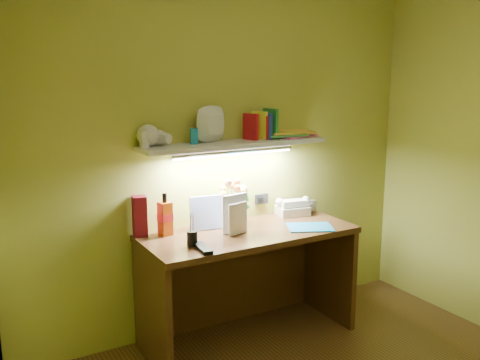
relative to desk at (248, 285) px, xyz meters
name	(u,v)px	position (x,y,z in m)	size (l,w,h in m)	color
desk	(248,285)	(0.00, 0.00, 0.00)	(1.40, 0.60, 0.75)	#3E2610
flower_bouquet	(233,202)	(-0.01, 0.18, 0.53)	(0.20, 0.20, 0.31)	#060732
telephone	(293,206)	(0.48, 0.18, 0.44)	(0.22, 0.16, 0.13)	#EBE5CA
desk_clock	(310,206)	(0.65, 0.20, 0.42)	(0.08, 0.04, 0.08)	silver
whisky_bottle	(165,214)	(-0.50, 0.19, 0.51)	(0.07, 0.07, 0.27)	#AB4009
whisky_box	(140,216)	(-0.65, 0.25, 0.50)	(0.08, 0.08, 0.26)	#600C17
pen_cup	(192,233)	(-0.45, -0.09, 0.45)	(0.06, 0.06, 0.16)	black
art_card	(207,213)	(-0.21, 0.18, 0.49)	(0.22, 0.04, 0.22)	white
tv_remote	(203,248)	(-0.43, -0.19, 0.39)	(0.06, 0.20, 0.02)	black
blue_folder	(310,227)	(0.39, -0.14, 0.38)	(0.29, 0.22, 0.01)	#1B89CB
desk_book_a	(229,221)	(-0.17, -0.05, 0.48)	(0.15, 0.02, 0.21)	silver
desk_book_b	(223,216)	(-0.19, 0.00, 0.50)	(0.19, 0.02, 0.25)	silver
wall_shelf	(232,139)	(-0.02, 0.18, 0.96)	(1.31, 0.33, 0.24)	silver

